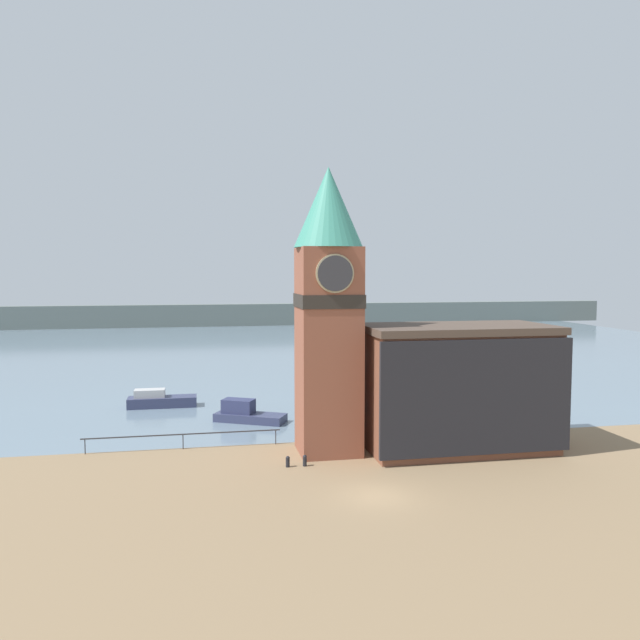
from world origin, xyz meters
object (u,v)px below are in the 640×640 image
object	(u,v)px
boat_near	(246,414)
boat_far	(160,400)
mooring_bollard_far	(305,460)
clock_tower	(328,303)
pier_building	(457,387)
mooring_bollard_near	(288,461)

from	to	relation	value
boat_near	boat_far	world-z (taller)	boat_near
boat_far	mooring_bollard_far	bearing A→B (deg)	-62.60
clock_tower	pier_building	xyz separation A→B (m)	(9.02, -0.86, -5.92)
mooring_bollard_far	mooring_bollard_near	bearing A→B (deg)	178.77
boat_near	pier_building	bearing A→B (deg)	-10.74
pier_building	boat_far	distance (m)	28.03
boat_near	mooring_bollard_far	xyz separation A→B (m)	(2.80, -12.65, -0.26)
clock_tower	mooring_bollard_near	world-z (taller)	clock_tower
clock_tower	mooring_bollard_far	bearing A→B (deg)	-126.77
boat_far	pier_building	bearing A→B (deg)	-39.71
pier_building	boat_far	world-z (taller)	pier_building
boat_near	mooring_bollard_near	xyz separation A→B (m)	(1.71, -12.63, -0.26)
clock_tower	boat_near	xyz separation A→B (m)	(-4.92, 9.82, -9.63)
boat_far	mooring_bollard_near	bearing A→B (deg)	-65.14
mooring_bollard_near	pier_building	bearing A→B (deg)	9.04
mooring_bollard_near	mooring_bollard_far	bearing A→B (deg)	-1.23
mooring_bollard_near	mooring_bollard_far	distance (m)	1.09
boat_near	mooring_bollard_near	world-z (taller)	boat_near
boat_near	boat_far	size ratio (longest dim) A/B	0.99
mooring_bollard_far	boat_near	bearing A→B (deg)	102.48
pier_building	mooring_bollard_near	distance (m)	13.01
pier_building	mooring_bollard_near	bearing A→B (deg)	-170.96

